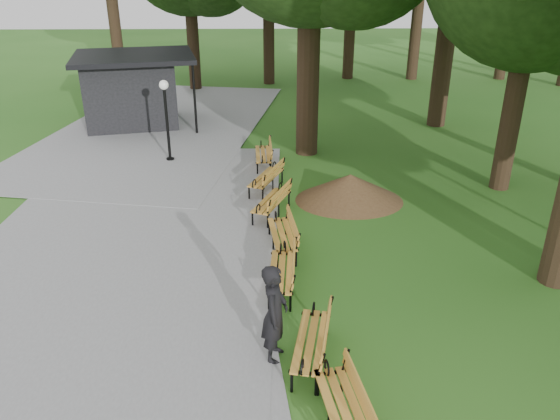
{
  "coord_description": "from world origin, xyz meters",
  "views": [
    {
      "loc": [
        -0.23,
        -8.84,
        6.59
      ],
      "look_at": [
        0.05,
        3.03,
        1.1
      ],
      "focal_mm": 35.04,
      "sensor_mm": 36.0,
      "label": 1
    }
  ],
  "objects_px": {
    "bench_6": "(266,178)",
    "bench_7": "(263,154)",
    "kiosk": "(131,90)",
    "lamp_post": "(165,103)",
    "bench_2": "(311,341)",
    "bench_4": "(282,234)",
    "bench_5": "(271,201)",
    "dirt_mound": "(350,188)",
    "bench_1": "(344,410)",
    "bench_3": "(281,272)",
    "person": "(275,314)"
  },
  "relations": [
    {
      "from": "bench_6",
      "to": "bench_7",
      "type": "bearing_deg",
      "value": -155.41
    },
    {
      "from": "kiosk",
      "to": "lamp_post",
      "type": "xyz_separation_m",
      "value": [
        2.31,
        -4.77,
        0.58
      ]
    },
    {
      "from": "kiosk",
      "to": "bench_2",
      "type": "xyz_separation_m",
      "value": [
        6.53,
        -15.57,
        -1.07
      ]
    },
    {
      "from": "bench_4",
      "to": "bench_5",
      "type": "height_order",
      "value": "same"
    },
    {
      "from": "lamp_post",
      "to": "bench_7",
      "type": "bearing_deg",
      "value": -11.13
    },
    {
      "from": "dirt_mound",
      "to": "bench_4",
      "type": "xyz_separation_m",
      "value": [
        -2.09,
        -3.02,
        0.02
      ]
    },
    {
      "from": "lamp_post",
      "to": "bench_4",
      "type": "distance_m",
      "value": 7.87
    },
    {
      "from": "bench_1",
      "to": "bench_6",
      "type": "relative_size",
      "value": 1.0
    },
    {
      "from": "bench_3",
      "to": "bench_4",
      "type": "height_order",
      "value": "same"
    },
    {
      "from": "bench_2",
      "to": "bench_7",
      "type": "relative_size",
      "value": 1.0
    },
    {
      "from": "bench_3",
      "to": "bench_5",
      "type": "xyz_separation_m",
      "value": [
        -0.18,
        3.77,
        0.0
      ]
    },
    {
      "from": "bench_2",
      "to": "bench_7",
      "type": "distance_m",
      "value": 10.18
    },
    {
      "from": "bench_1",
      "to": "kiosk",
      "type": "bearing_deg",
      "value": -166.8
    },
    {
      "from": "person",
      "to": "bench_7",
      "type": "distance_m",
      "value": 10.03
    },
    {
      "from": "dirt_mound",
      "to": "bench_2",
      "type": "height_order",
      "value": "bench_2"
    },
    {
      "from": "bench_2",
      "to": "bench_5",
      "type": "xyz_separation_m",
      "value": [
        -0.64,
        6.13,
        0.0
      ]
    },
    {
      "from": "person",
      "to": "dirt_mound",
      "type": "relative_size",
      "value": 0.71
    },
    {
      "from": "bench_2",
      "to": "dirt_mound",
      "type": "bearing_deg",
      "value": 177.69
    },
    {
      "from": "dirt_mound",
      "to": "bench_6",
      "type": "xyz_separation_m",
      "value": [
        -2.48,
        0.8,
        0.02
      ]
    },
    {
      "from": "lamp_post",
      "to": "bench_3",
      "type": "distance_m",
      "value": 9.38
    },
    {
      "from": "lamp_post",
      "to": "bench_7",
      "type": "height_order",
      "value": "lamp_post"
    },
    {
      "from": "lamp_post",
      "to": "bench_4",
      "type": "xyz_separation_m",
      "value": [
        3.82,
        -6.68,
        -1.65
      ]
    },
    {
      "from": "kiosk",
      "to": "bench_5",
      "type": "distance_m",
      "value": 11.17
    },
    {
      "from": "person",
      "to": "bench_4",
      "type": "relative_size",
      "value": 1.0
    },
    {
      "from": "dirt_mound",
      "to": "bench_7",
      "type": "bearing_deg",
      "value": 130.54
    },
    {
      "from": "bench_1",
      "to": "bench_4",
      "type": "xyz_separation_m",
      "value": [
        -0.77,
        5.74,
        0.0
      ]
    },
    {
      "from": "bench_2",
      "to": "bench_5",
      "type": "distance_m",
      "value": 6.16
    },
    {
      "from": "person",
      "to": "bench_6",
      "type": "distance_m",
      "value": 7.82
    },
    {
      "from": "bench_6",
      "to": "bench_3",
      "type": "bearing_deg",
      "value": 25.31
    },
    {
      "from": "bench_1",
      "to": "bench_3",
      "type": "distance_m",
      "value": 4.07
    },
    {
      "from": "bench_1",
      "to": "bench_3",
      "type": "relative_size",
      "value": 1.0
    },
    {
      "from": "bench_2",
      "to": "bench_6",
      "type": "bearing_deg",
      "value": -163.31
    },
    {
      "from": "bench_1",
      "to": "bench_5",
      "type": "height_order",
      "value": "same"
    },
    {
      "from": "person",
      "to": "bench_4",
      "type": "xyz_separation_m",
      "value": [
        0.24,
        3.99,
        -0.51
      ]
    },
    {
      "from": "bench_3",
      "to": "bench_5",
      "type": "relative_size",
      "value": 1.0
    },
    {
      "from": "bench_4",
      "to": "bench_7",
      "type": "height_order",
      "value": "same"
    },
    {
      "from": "bench_5",
      "to": "bench_6",
      "type": "height_order",
      "value": "same"
    },
    {
      "from": "bench_2",
      "to": "bench_6",
      "type": "distance_m",
      "value": 7.96
    },
    {
      "from": "dirt_mound",
      "to": "bench_3",
      "type": "height_order",
      "value": "bench_3"
    },
    {
      "from": "bench_4",
      "to": "bench_6",
      "type": "relative_size",
      "value": 1.0
    },
    {
      "from": "bench_7",
      "to": "bench_2",
      "type": "bearing_deg",
      "value": 2.89
    },
    {
      "from": "dirt_mound",
      "to": "bench_7",
      "type": "xyz_separation_m",
      "value": [
        -2.58,
        3.01,
        0.02
      ]
    },
    {
      "from": "person",
      "to": "bench_2",
      "type": "distance_m",
      "value": 0.83
    },
    {
      "from": "bench_2",
      "to": "bench_5",
      "type": "bearing_deg",
      "value": -163.01
    },
    {
      "from": "bench_2",
      "to": "bench_6",
      "type": "xyz_separation_m",
      "value": [
        -0.79,
        7.92,
        0.0
      ]
    },
    {
      "from": "bench_4",
      "to": "kiosk",
      "type": "bearing_deg",
      "value": -158.16
    },
    {
      "from": "bench_1",
      "to": "bench_4",
      "type": "height_order",
      "value": "same"
    },
    {
      "from": "bench_4",
      "to": "bench_2",
      "type": "bearing_deg",
      "value": -0.75
    },
    {
      "from": "bench_5",
      "to": "bench_6",
      "type": "relative_size",
      "value": 1.0
    },
    {
      "from": "bench_1",
      "to": "bench_2",
      "type": "relative_size",
      "value": 1.0
    }
  ]
}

